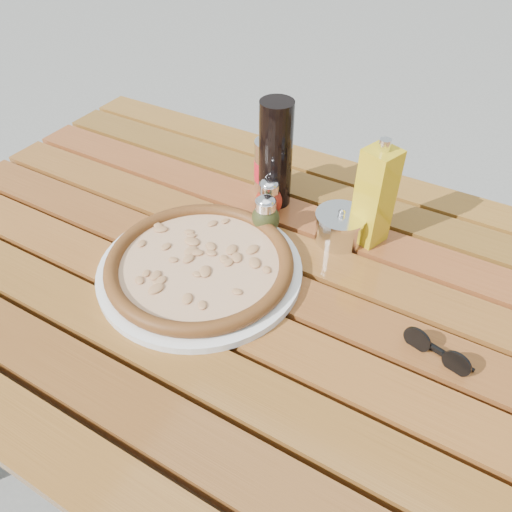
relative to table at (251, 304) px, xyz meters
The scene contains 11 objects.
ground 0.67m from the table, 90.00° to the left, with size 60.00×60.00×0.00m, color slate.
table is the anchor object (origin of this frame).
plate 0.12m from the table, 154.17° to the right, with size 0.36×0.36×0.01m, color white.
pizza 0.13m from the table, 154.17° to the right, with size 0.37×0.37×0.03m.
pepper_shaker 0.22m from the table, 109.07° to the left, with size 0.07×0.07×0.08m.
oregano_shaker 0.17m from the table, 107.38° to the left, with size 0.06×0.06×0.08m.
dark_bottle 0.30m from the table, 108.07° to the left, with size 0.07×0.07×0.22m, color black.
soda_can 0.30m from the table, 111.57° to the left, with size 0.09×0.09×0.12m.
olive_oil_cruet 0.30m from the table, 55.11° to the left, with size 0.07×0.07×0.21m.
parmesan_tin 0.22m from the table, 60.90° to the left, with size 0.10×0.10×0.07m.
sunglasses 0.34m from the table, ahead, with size 0.11×0.04×0.04m.
Camera 1 is at (0.33, -0.54, 1.36)m, focal length 35.00 mm.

